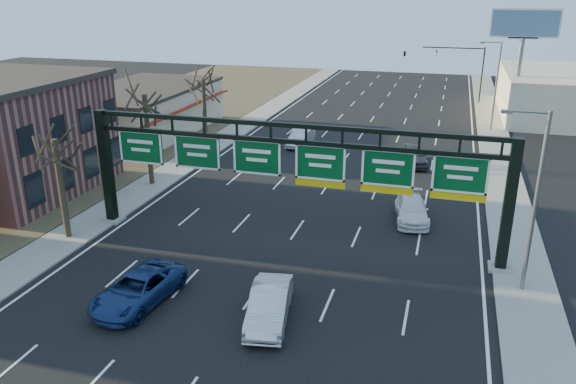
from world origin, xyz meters
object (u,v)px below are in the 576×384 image
(sign_gantry, at_px, (291,168))
(car_white_wagon, at_px, (412,210))
(car_blue_suv, at_px, (138,289))
(car_silver_sedan, at_px, (269,305))

(sign_gantry, height_order, car_white_wagon, sign_gantry)
(car_blue_suv, height_order, car_white_wagon, car_blue_suv)
(car_white_wagon, bearing_deg, car_blue_suv, -138.67)
(car_blue_suv, relative_size, car_silver_sedan, 1.11)
(sign_gantry, xyz_separation_m, car_blue_suv, (-5.11, -8.31, -3.90))
(sign_gantry, xyz_separation_m, car_white_wagon, (6.45, 5.56, -3.92))
(sign_gantry, distance_m, car_silver_sedan, 8.95)
(sign_gantry, distance_m, car_white_wagon, 9.37)
(car_silver_sedan, relative_size, car_white_wagon, 0.98)
(car_silver_sedan, bearing_deg, car_blue_suv, 172.84)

